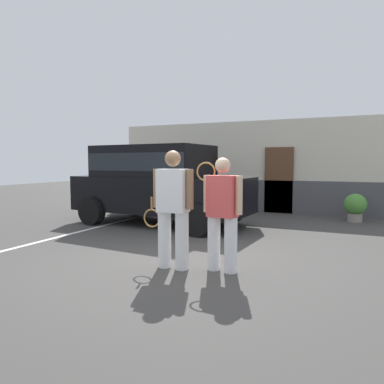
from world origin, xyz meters
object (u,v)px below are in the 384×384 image
Objects in this scene: parked_suv at (158,180)px; tennis_player_man at (173,208)px; potted_plant_by_porch at (355,206)px; tennis_player_woman at (222,212)px.

parked_suv is 2.64× the size of tennis_player_man.
parked_suv reaches higher than potted_plant_by_porch.
tennis_player_woman is 5.98m from potted_plant_by_porch.
potted_plant_by_porch is (1.84, 5.67, -0.45)m from tennis_player_woman.
parked_suv is at bearing -57.64° from tennis_player_man.
parked_suv is 4.01m from tennis_player_man.
potted_plant_by_porch is at bearing 31.67° from parked_suv.
tennis_player_man is (2.17, -3.37, -0.22)m from parked_suv.
parked_suv is 6.12× the size of potted_plant_by_porch.
tennis_player_man is 6.40m from potted_plant_by_porch.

